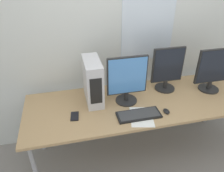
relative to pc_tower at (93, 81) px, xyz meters
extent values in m
cube|color=silver|center=(0.49, 0.38, 0.37)|extent=(8.00, 0.06, 2.70)
cube|color=silver|center=(0.69, 0.35, 0.59)|extent=(0.60, 0.01, 1.14)
cube|color=tan|center=(0.49, -0.15, -0.24)|extent=(2.39, 0.80, 0.03)
cylinder|color=#99999E|center=(-0.63, -0.47, -0.62)|extent=(0.04, 0.04, 0.73)
cylinder|color=#99999E|center=(-0.63, 0.17, -0.62)|extent=(0.04, 0.04, 0.73)
cylinder|color=#99999E|center=(1.60, 0.17, -0.62)|extent=(0.04, 0.04, 0.73)
cube|color=silver|center=(0.00, 0.00, 0.00)|extent=(0.16, 0.39, 0.45)
cube|color=black|center=(0.00, -0.20, 0.00)|extent=(0.11, 0.00, 0.27)
cylinder|color=black|center=(0.33, -0.10, -0.22)|extent=(0.22, 0.22, 0.02)
cylinder|color=black|center=(0.33, -0.10, -0.16)|extent=(0.04, 0.04, 0.10)
cube|color=black|center=(0.33, -0.10, 0.08)|extent=(0.41, 0.03, 0.40)
cube|color=#4C8CD8|center=(0.33, -0.12, 0.08)|extent=(0.38, 0.00, 0.37)
cylinder|color=black|center=(0.82, 0.03, -0.22)|extent=(0.22, 0.22, 0.02)
cylinder|color=black|center=(0.82, 0.03, -0.16)|extent=(0.04, 0.04, 0.10)
cube|color=black|center=(0.82, 0.03, 0.07)|extent=(0.35, 0.03, 0.39)
cube|color=black|center=(0.82, 0.02, 0.07)|extent=(0.33, 0.00, 0.37)
cylinder|color=black|center=(1.30, -0.10, -0.22)|extent=(0.22, 0.22, 0.02)
cylinder|color=black|center=(1.30, -0.10, -0.16)|extent=(0.04, 0.04, 0.10)
cube|color=black|center=(1.30, -0.10, 0.07)|extent=(0.41, 0.03, 0.39)
cube|color=black|center=(1.30, -0.11, 0.07)|extent=(0.38, 0.00, 0.36)
cube|color=black|center=(0.37, -0.36, -0.21)|extent=(0.41, 0.17, 0.02)
cube|color=#383838|center=(0.37, -0.36, -0.20)|extent=(0.38, 0.14, 0.00)
ellipsoid|color=black|center=(0.65, -0.38, -0.21)|extent=(0.06, 0.08, 0.03)
cube|color=black|center=(-0.22, -0.24, -0.22)|extent=(0.09, 0.14, 0.01)
cube|color=white|center=(0.39, -0.39, -0.22)|extent=(0.27, 0.34, 0.00)
camera|label=1|loc=(-0.25, -1.89, 1.08)|focal=35.00mm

